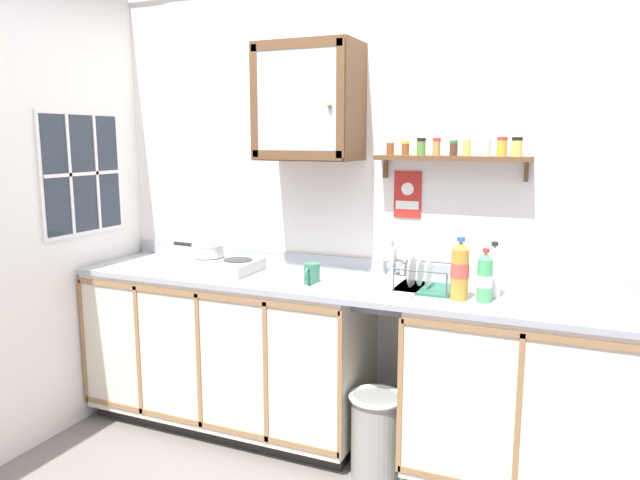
# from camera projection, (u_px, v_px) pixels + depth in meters

# --- Properties ---
(back_wall) EXTENTS (3.64, 0.07, 2.60)m
(back_wall) POSITION_uv_depth(u_px,v_px,m) (357.00, 206.00, 3.39)
(back_wall) COLOR silver
(back_wall) RESTS_ON ground
(side_wall_left) EXTENTS (0.05, 3.51, 2.60)m
(side_wall_left) POSITION_uv_depth(u_px,v_px,m) (12.00, 214.00, 3.11)
(side_wall_left) COLOR silver
(side_wall_left) RESTS_ON ground
(lower_cabinet_run) EXTENTS (1.67, 0.59, 0.90)m
(lower_cabinet_run) POSITION_uv_depth(u_px,v_px,m) (228.00, 350.00, 3.51)
(lower_cabinet_run) COLOR black
(lower_cabinet_run) RESTS_ON ground
(lower_cabinet_run_right) EXTENTS (1.08, 0.59, 0.90)m
(lower_cabinet_run_right) POSITION_uv_depth(u_px,v_px,m) (524.00, 398.00, 2.87)
(lower_cabinet_run_right) COLOR black
(lower_cabinet_run_right) RESTS_ON ground
(countertop) EXTENTS (3.00, 0.61, 0.03)m
(countertop) POSITION_uv_depth(u_px,v_px,m) (335.00, 285.00, 3.17)
(countertop) COLOR #9EA3A8
(countertop) RESTS_ON lower_cabinet_run
(backsplash) EXTENTS (3.00, 0.02, 0.08)m
(backsplash) POSITION_uv_depth(u_px,v_px,m) (354.00, 265.00, 3.41)
(backsplash) COLOR #9EA3A8
(backsplash) RESTS_ON countertop
(sink) EXTENTS (0.52, 0.46, 0.39)m
(sink) POSITION_uv_depth(u_px,v_px,m) (374.00, 287.00, 3.12)
(sink) COLOR silver
(sink) RESTS_ON countertop
(hot_plate_stove) EXTENTS (0.42, 0.31, 0.07)m
(hot_plate_stove) POSITION_uv_depth(u_px,v_px,m) (221.00, 265.00, 3.43)
(hot_plate_stove) COLOR silver
(hot_plate_stove) RESTS_ON countertop
(saucepan) EXTENTS (0.34, 0.19, 0.08)m
(saucepan) POSITION_uv_depth(u_px,v_px,m) (207.00, 250.00, 3.48)
(saucepan) COLOR silver
(saucepan) RESTS_ON hot_plate_stove
(bottle_soda_green_0) EXTENTS (0.07, 0.07, 0.25)m
(bottle_soda_green_0) POSITION_uv_depth(u_px,v_px,m) (485.00, 278.00, 2.77)
(bottle_soda_green_0) COLOR #4CB266
(bottle_soda_green_0) RESTS_ON countertop
(bottle_juice_amber_1) EXTENTS (0.09, 0.09, 0.30)m
(bottle_juice_amber_1) POSITION_uv_depth(u_px,v_px,m) (460.00, 270.00, 2.80)
(bottle_juice_amber_1) COLOR gold
(bottle_juice_amber_1) RESTS_ON countertop
(bottle_opaque_white_2) EXTENTS (0.07, 0.07, 0.27)m
(bottle_opaque_white_2) POSITION_uv_depth(u_px,v_px,m) (493.00, 272.00, 2.86)
(bottle_opaque_white_2) COLOR white
(bottle_opaque_white_2) RESTS_ON countertop
(dish_rack) EXTENTS (0.28, 0.26, 0.17)m
(dish_rack) POSITION_uv_depth(u_px,v_px,m) (423.00, 282.00, 3.01)
(dish_rack) COLOR #26664C
(dish_rack) RESTS_ON countertop
(mug) EXTENTS (0.08, 0.13, 0.11)m
(mug) POSITION_uv_depth(u_px,v_px,m) (311.00, 274.00, 3.12)
(mug) COLOR #337259
(mug) RESTS_ON countertop
(wall_cabinet) EXTENTS (0.55, 0.35, 0.62)m
(wall_cabinet) POSITION_uv_depth(u_px,v_px,m) (309.00, 102.00, 3.21)
(wall_cabinet) COLOR brown
(spice_shelf) EXTENTS (0.79, 0.14, 0.22)m
(spice_shelf) POSITION_uv_depth(u_px,v_px,m) (454.00, 155.00, 3.04)
(spice_shelf) COLOR brown
(warning_sign) EXTENTS (0.15, 0.01, 0.25)m
(warning_sign) POSITION_uv_depth(u_px,v_px,m) (408.00, 195.00, 3.23)
(warning_sign) COLOR #B2261E
(window) EXTENTS (0.03, 0.62, 0.72)m
(window) POSITION_uv_depth(u_px,v_px,m) (82.00, 174.00, 3.49)
(window) COLOR #262D38
(trash_bin) EXTENTS (0.28, 0.28, 0.43)m
(trash_bin) POSITION_uv_depth(u_px,v_px,m) (376.00, 433.00, 3.01)
(trash_bin) COLOR gray
(trash_bin) RESTS_ON ground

